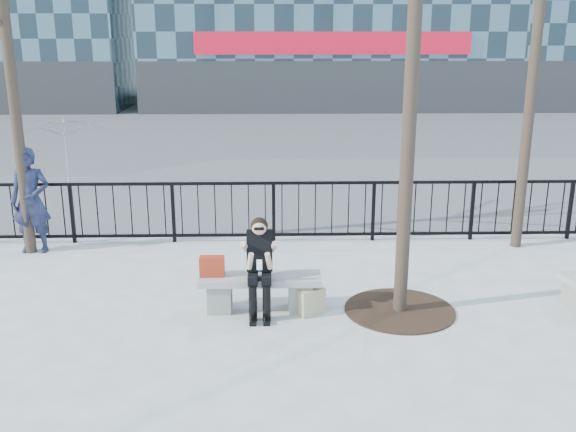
{
  "coord_description": "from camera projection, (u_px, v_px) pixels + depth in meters",
  "views": [
    {
      "loc": [
        0.17,
        -8.11,
        3.65
      ],
      "look_at": [
        0.4,
        0.8,
        1.1
      ],
      "focal_mm": 40.0,
      "sensor_mm": 36.0,
      "label": 1
    }
  ],
  "objects": [
    {
      "name": "railing",
      "position": [
        263.0,
        212.0,
        11.52
      ],
      "size": [
        14.0,
        0.06,
        1.1
      ],
      "color": "black",
      "rests_on": "ground"
    },
    {
      "name": "tree_grate",
      "position": [
        400.0,
        310.0,
        8.74
      ],
      "size": [
        1.5,
        1.5,
        0.02
      ],
      "primitive_type": "cylinder",
      "color": "black",
      "rests_on": "ground"
    },
    {
      "name": "handbag",
      "position": [
        212.0,
        266.0,
        8.62
      ],
      "size": [
        0.33,
        0.16,
        0.27
      ],
      "primitive_type": "cube",
      "rotation": [
        0.0,
        0.0,
        -0.01
      ],
      "color": "#A12A13",
      "rests_on": "bench_main"
    },
    {
      "name": "ground",
      "position": [
        260.0,
        309.0,
        8.79
      ],
      "size": [
        120.0,
        120.0,
        0.0
      ],
      "primitive_type": "plane",
      "color": "#999994",
      "rests_on": "ground"
    },
    {
      "name": "vendor_umbrella",
      "position": [
        67.0,
        155.0,
        15.1
      ],
      "size": [
        2.55,
        2.57,
        1.76
      ],
      "primitive_type": "imported",
      "rotation": [
        0.0,
        0.0,
        0.42
      ],
      "color": "yellow",
      "rests_on": "ground"
    },
    {
      "name": "street_surface",
      "position": [
        267.0,
        137.0,
        23.21
      ],
      "size": [
        60.0,
        23.0,
        0.01
      ],
      "primitive_type": "cube",
      "color": "#474747",
      "rests_on": "ground"
    },
    {
      "name": "shopping_bag",
      "position": [
        312.0,
        302.0,
        8.59
      ],
      "size": [
        0.39,
        0.32,
        0.35
      ],
      "primitive_type": "cube",
      "rotation": [
        0.0,
        0.0,
        0.57
      ],
      "color": "beige",
      "rests_on": "ground"
    },
    {
      "name": "standing_man",
      "position": [
        31.0,
        201.0,
        10.88
      ],
      "size": [
        0.68,
        0.46,
        1.81
      ],
      "primitive_type": "imported",
      "rotation": [
        0.0,
        0.0,
        0.03
      ],
      "color": "black",
      "rests_on": "ground"
    },
    {
      "name": "seated_woman",
      "position": [
        260.0,
        268.0,
        8.45
      ],
      "size": [
        0.5,
        0.64,
        1.34
      ],
      "color": "black",
      "rests_on": "ground"
    },
    {
      "name": "bench_main",
      "position": [
        260.0,
        289.0,
        8.71
      ],
      "size": [
        1.65,
        0.46,
        0.49
      ],
      "color": "slate",
      "rests_on": "ground"
    }
  ]
}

